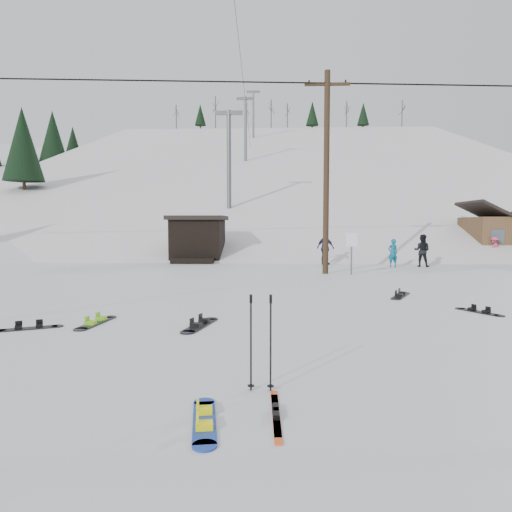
{
  "coord_description": "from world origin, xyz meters",
  "views": [
    {
      "loc": [
        -0.26,
        -6.69,
        2.24
      ],
      "look_at": [
        -0.77,
        5.29,
        1.4
      ],
      "focal_mm": 32.0,
      "sensor_mm": 36.0,
      "label": 1
    }
  ],
  "objects_px": {
    "cabin": "(508,236)",
    "hero_snowboard": "(204,420)",
    "hero_skis": "(276,413)",
    "utility_pole": "(326,169)"
  },
  "relations": [
    {
      "from": "cabin",
      "to": "hero_snowboard",
      "type": "height_order",
      "value": "cabin"
    },
    {
      "from": "cabin",
      "to": "hero_snowboard",
      "type": "bearing_deg",
      "value": -121.98
    },
    {
      "from": "cabin",
      "to": "hero_skis",
      "type": "bearing_deg",
      "value": -120.9
    },
    {
      "from": "utility_pole",
      "to": "cabin",
      "type": "relative_size",
      "value": 1.67
    },
    {
      "from": "cabin",
      "to": "hero_snowboard",
      "type": "xyz_separation_m",
      "value": [
        -16.06,
        -25.71,
        -1.46
      ]
    },
    {
      "from": "utility_pole",
      "to": "cabin",
      "type": "xyz_separation_m",
      "value": [
        13.0,
        10.0,
        -3.2
      ]
    },
    {
      "from": "hero_skis",
      "to": "cabin",
      "type": "bearing_deg",
      "value": 56.97
    },
    {
      "from": "hero_snowboard",
      "to": "utility_pole",
      "type": "bearing_deg",
      "value": -20.2
    },
    {
      "from": "cabin",
      "to": "hero_snowboard",
      "type": "distance_m",
      "value": 30.35
    },
    {
      "from": "utility_pole",
      "to": "hero_skis",
      "type": "xyz_separation_m",
      "value": [
        -2.25,
        -15.48,
        -4.66
      ]
    }
  ]
}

